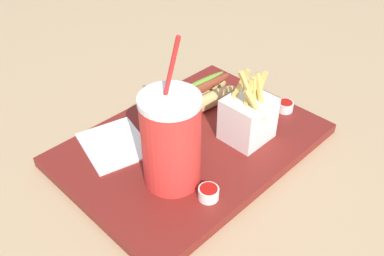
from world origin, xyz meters
TOP-DOWN VIEW (x-y plane):
  - ground_plane at (0.00, 0.00)m, footprint 2.40×2.40m
  - food_tray at (0.00, 0.00)m, footprint 0.48×0.34m
  - soda_cup at (-0.10, -0.05)m, footprint 0.10×0.10m
  - fries_basket at (0.08, -0.07)m, footprint 0.08×0.08m
  - hot_dog_1 at (0.10, 0.07)m, footprint 0.16×0.07m
  - ketchup_cup_1 at (-0.08, -0.12)m, footprint 0.03×0.03m
  - ketchup_cup_2 at (0.21, -0.07)m, footprint 0.03×0.03m
  - ketchup_cup_3 at (-0.03, 0.06)m, footprint 0.04×0.04m
  - napkin_stack at (-0.11, 0.09)m, footprint 0.14×0.15m

SIDE VIEW (x-z plane):
  - ground_plane at x=0.00m, z-range -0.02..0.00m
  - food_tray at x=0.00m, z-range 0.00..0.02m
  - napkin_stack at x=-0.11m, z-range 0.02..0.02m
  - ketchup_cup_3 at x=-0.03m, z-range 0.02..0.04m
  - ketchup_cup_2 at x=0.21m, z-range 0.02..0.04m
  - ketchup_cup_1 at x=-0.08m, z-range 0.02..0.04m
  - hot_dog_1 at x=0.10m, z-range 0.01..0.08m
  - fries_basket at x=0.08m, z-range -0.01..0.14m
  - soda_cup at x=-0.10m, z-range -0.03..0.24m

